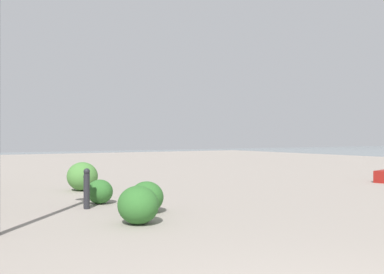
{
  "coord_description": "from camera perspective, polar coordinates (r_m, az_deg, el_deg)",
  "views": [
    {
      "loc": [
        -1.58,
        2.07,
        1.46
      ],
      "look_at": [
        8.69,
        -4.14,
        1.45
      ],
      "focal_mm": 39.75,
      "sensor_mm": 36.0,
      "label": 1
    }
  ],
  "objects": [
    {
      "name": "shrub_round",
      "position": [
        9.54,
        -12.28,
        -7.18
      ],
      "size": [
        0.62,
        0.56,
        0.53
      ],
      "color": "#2D6628",
      "rests_on": "ground"
    },
    {
      "name": "shrub_low",
      "position": [
        7.24,
        -7.24,
        -9.03
      ],
      "size": [
        0.75,
        0.68,
        0.64
      ],
      "color": "#2D6628",
      "rests_on": "ground"
    },
    {
      "name": "bollard_mid",
      "position": [
        9.03,
        -13.98,
        -6.9
      ],
      "size": [
        0.13,
        0.13,
        0.71
      ],
      "color": "#232328",
      "rests_on": "ground"
    },
    {
      "name": "bollard_near",
      "position": [
        8.9,
        -13.94,
        -6.62
      ],
      "size": [
        0.13,
        0.13,
        0.82
      ],
      "color": "#232328",
      "rests_on": "ground"
    },
    {
      "name": "shrub_wide",
      "position": [
        11.95,
        -14.5,
        -5.13
      ],
      "size": [
        0.91,
        0.82,
        0.77
      ],
      "color": "#477F38",
      "rests_on": "ground"
    },
    {
      "name": "shrub_tall",
      "position": [
        8.29,
        -6.11,
        -8.01
      ],
      "size": [
        0.71,
        0.64,
        0.6
      ],
      "color": "#2D6628",
      "rests_on": "ground"
    }
  ]
}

